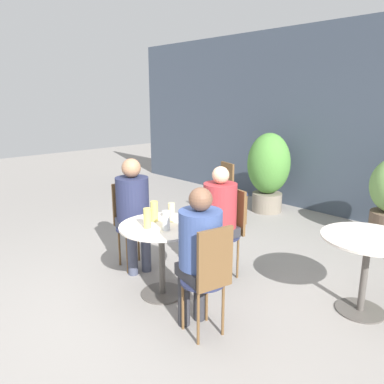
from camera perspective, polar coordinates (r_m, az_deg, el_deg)
The scene contains 16 objects.
ground_plane at distance 3.62m, azimuth -5.52°, elevation -17.12°, with size 20.00×20.00×0.00m, color gray.
storefront_wall at distance 6.23m, azimuth 23.43°, elevation 9.65°, with size 10.00×0.06×3.00m.
cafe_table_near at distance 3.59m, azimuth -4.66°, elevation -7.53°, with size 0.79×0.79×0.72m.
cafe_table_far at distance 3.64m, azimuth 25.09°, elevation -8.62°, with size 0.80×0.80×0.72m.
bistro_chair_0 at distance 2.95m, azimuth 2.65°, elevation -12.23°, with size 0.39×0.37×0.95m.
bistro_chair_1 at distance 3.99m, azimuth 5.74°, elevation -5.01°, with size 0.37×0.39×0.95m.
bistro_chair_2 at distance 4.28m, azimuth -9.60°, elevation -3.79°, with size 0.39×0.37×0.95m.
bistro_chair_4 at distance 5.59m, azimuth 5.98°, elevation 0.64°, with size 0.38×0.39×0.95m.
seated_person_0 at distance 2.99m, azimuth 1.12°, elevation -8.47°, with size 0.38×0.35×1.22m.
seated_person_1 at distance 3.86m, azimuth 4.08°, elevation -3.27°, with size 0.36×0.39×1.21m.
seated_person_2 at distance 4.10m, azimuth -8.94°, elevation -2.01°, with size 0.40×0.37×1.25m.
beer_glass_0 at distance 3.44m, azimuth -6.82°, elevation -3.99°, with size 0.07×0.07×0.19m.
beer_glass_1 at distance 3.38m, azimuth -3.97°, elevation -4.36°, with size 0.07×0.07×0.18m.
beer_glass_2 at distance 3.60m, azimuth -3.13°, elevation -3.10°, with size 0.06×0.06×0.18m.
beer_glass_3 at distance 3.63m, azimuth -5.77°, elevation -2.92°, with size 0.07×0.07×0.20m.
potted_plant_0 at distance 6.31m, azimuth 11.57°, elevation 3.48°, with size 0.70×0.70×1.32m.
Camera 1 is at (2.45, -1.88, 1.89)m, focal length 35.00 mm.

